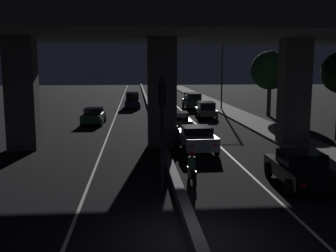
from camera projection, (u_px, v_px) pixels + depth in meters
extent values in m
plane|color=black|center=(194.00, 240.00, 11.35)|extent=(200.00, 200.00, 0.00)
cube|color=beige|center=(118.00, 110.00, 45.54)|extent=(0.12, 126.00, 0.00)
cube|color=beige|center=(181.00, 110.00, 46.15)|extent=(0.12, 126.00, 0.00)
cube|color=#4C4C51|center=(149.00, 108.00, 45.81)|extent=(0.37, 126.00, 0.43)
cube|color=gray|center=(240.00, 116.00, 39.67)|extent=(2.91, 126.00, 0.16)
cube|color=#5B5956|center=(22.00, 94.00, 23.55)|extent=(1.74, 1.35, 6.75)
cube|color=#5B5956|center=(294.00, 92.00, 24.94)|extent=(1.74, 1.35, 6.75)
cube|color=#5B5956|center=(162.00, 93.00, 24.24)|extent=(1.74, 1.35, 6.75)
cube|color=#5B5956|center=(162.00, 21.00, 23.60)|extent=(34.61, 12.74, 1.91)
cylinder|color=black|center=(162.00, 134.00, 15.73)|extent=(0.14, 0.14, 4.58)
cube|color=black|center=(162.00, 94.00, 15.66)|extent=(0.30, 0.28, 0.95)
sphere|color=red|center=(162.00, 86.00, 15.77)|extent=(0.18, 0.18, 0.18)
sphere|color=black|center=(162.00, 94.00, 15.81)|extent=(0.18, 0.18, 0.18)
sphere|color=black|center=(162.00, 101.00, 15.86)|extent=(0.18, 0.18, 0.18)
cylinder|color=#2D2D30|center=(222.00, 76.00, 44.92)|extent=(0.18, 0.18, 7.97)
cylinder|color=#2D2D30|center=(215.00, 42.00, 44.28)|extent=(1.87, 0.10, 0.10)
ellipsoid|color=#F2B759|center=(206.00, 42.00, 44.22)|extent=(0.56, 0.32, 0.24)
cube|color=black|center=(300.00, 171.00, 16.55)|extent=(2.00, 4.12, 0.60)
cube|color=black|center=(301.00, 158.00, 16.36)|extent=(1.69, 1.68, 0.54)
cylinder|color=black|center=(268.00, 170.00, 17.87)|extent=(0.22, 0.68, 0.68)
cylinder|color=black|center=(308.00, 169.00, 17.96)|extent=(0.22, 0.68, 0.68)
cylinder|color=black|center=(289.00, 188.00, 15.22)|extent=(0.22, 0.68, 0.68)
cylinder|color=black|center=(335.00, 187.00, 15.31)|extent=(0.22, 0.68, 0.68)
cube|color=red|center=(303.00, 185.00, 14.50)|extent=(0.18, 0.04, 0.11)
cube|color=silver|center=(196.00, 139.00, 23.30)|extent=(2.01, 4.18, 0.74)
cube|color=black|center=(197.00, 130.00, 23.11)|extent=(1.70, 1.71, 0.42)
cylinder|color=black|center=(178.00, 142.00, 24.58)|extent=(0.23, 0.70, 0.69)
cylinder|color=black|center=(206.00, 141.00, 24.80)|extent=(0.23, 0.70, 0.69)
cylinder|color=black|center=(185.00, 151.00, 21.92)|extent=(0.23, 0.70, 0.69)
cylinder|color=black|center=(217.00, 150.00, 22.13)|extent=(0.23, 0.70, 0.69)
cube|color=red|center=(192.00, 146.00, 21.19)|extent=(0.18, 0.04, 0.11)
cube|color=red|center=(215.00, 145.00, 21.34)|extent=(0.18, 0.04, 0.11)
cube|color=black|center=(177.00, 121.00, 31.59)|extent=(1.94, 4.47, 0.60)
cube|color=black|center=(177.00, 115.00, 31.40)|extent=(1.66, 1.81, 0.47)
cylinder|color=black|center=(165.00, 123.00, 33.02)|extent=(0.21, 0.70, 0.69)
cylinder|color=black|center=(186.00, 122.00, 33.14)|extent=(0.21, 0.70, 0.69)
cylinder|color=black|center=(167.00, 128.00, 30.14)|extent=(0.21, 0.70, 0.69)
cylinder|color=black|center=(190.00, 128.00, 30.25)|extent=(0.21, 0.70, 0.69)
cube|color=red|center=(171.00, 125.00, 29.35)|extent=(0.18, 0.03, 0.11)
cube|color=red|center=(188.00, 125.00, 29.43)|extent=(0.18, 0.03, 0.11)
cube|color=#515459|center=(206.00, 112.00, 38.98)|extent=(1.85, 4.29, 0.56)
cube|color=black|center=(206.00, 105.00, 38.89)|extent=(1.58, 2.59, 0.69)
cylinder|color=black|center=(196.00, 113.00, 40.36)|extent=(0.22, 0.62, 0.61)
cylinder|color=black|center=(212.00, 113.00, 40.44)|extent=(0.22, 0.62, 0.61)
cylinder|color=black|center=(200.00, 116.00, 37.61)|extent=(0.22, 0.62, 0.61)
cylinder|color=black|center=(217.00, 116.00, 37.68)|extent=(0.22, 0.62, 0.61)
cube|color=red|center=(203.00, 114.00, 36.85)|extent=(0.18, 0.04, 0.11)
cube|color=red|center=(216.00, 114.00, 36.91)|extent=(0.18, 0.04, 0.11)
cube|color=black|center=(192.00, 103.00, 46.98)|extent=(1.95, 4.72, 0.75)
cube|color=black|center=(192.00, 96.00, 46.98)|extent=(1.69, 3.41, 0.83)
cylinder|color=black|center=(183.00, 105.00, 48.44)|extent=(0.22, 0.64, 0.63)
cylinder|color=black|center=(197.00, 105.00, 48.65)|extent=(0.22, 0.64, 0.63)
cylinder|color=black|center=(187.00, 108.00, 45.43)|extent=(0.22, 0.64, 0.63)
cylinder|color=black|center=(202.00, 107.00, 45.64)|extent=(0.22, 0.64, 0.63)
cube|color=red|center=(191.00, 105.00, 44.61)|extent=(0.18, 0.04, 0.11)
cube|color=red|center=(202.00, 105.00, 44.76)|extent=(0.18, 0.04, 0.11)
cube|color=gray|center=(162.00, 98.00, 55.07)|extent=(1.67, 4.73, 0.73)
cube|color=black|center=(162.00, 93.00, 54.96)|extent=(1.47, 2.84, 0.73)
cylinder|color=black|center=(155.00, 100.00, 56.59)|extent=(0.20, 0.65, 0.65)
cylinder|color=black|center=(167.00, 99.00, 56.72)|extent=(0.20, 0.65, 0.65)
cylinder|color=black|center=(157.00, 101.00, 53.52)|extent=(0.20, 0.65, 0.65)
cylinder|color=black|center=(168.00, 101.00, 53.65)|extent=(0.20, 0.65, 0.65)
cube|color=red|center=(159.00, 99.00, 52.68)|extent=(0.18, 0.03, 0.11)
cube|color=red|center=(167.00, 99.00, 52.77)|extent=(0.18, 0.03, 0.11)
cube|color=black|center=(94.00, 117.00, 34.37)|extent=(1.86, 4.15, 0.61)
cube|color=black|center=(94.00, 111.00, 34.39)|extent=(1.54, 1.70, 0.51)
cylinder|color=black|center=(101.00, 123.00, 33.12)|extent=(0.23, 0.64, 0.64)
cylinder|color=black|center=(82.00, 123.00, 33.06)|extent=(0.23, 0.64, 0.64)
cylinder|color=black|center=(105.00, 119.00, 35.78)|extent=(0.23, 0.64, 0.64)
cylinder|color=black|center=(87.00, 119.00, 35.72)|extent=(0.23, 0.64, 0.64)
cube|color=white|center=(103.00, 115.00, 36.43)|extent=(0.18, 0.04, 0.11)
cube|color=white|center=(91.00, 115.00, 36.39)|extent=(0.18, 0.04, 0.11)
cube|color=#141938|center=(132.00, 103.00, 48.01)|extent=(1.81, 4.04, 0.60)
cube|color=black|center=(132.00, 96.00, 47.79)|extent=(1.58, 2.92, 0.99)
cylinder|color=black|center=(140.00, 106.00, 46.84)|extent=(0.22, 0.65, 0.65)
cylinder|color=black|center=(125.00, 106.00, 46.67)|extent=(0.22, 0.65, 0.65)
cylinder|color=black|center=(139.00, 104.00, 49.44)|extent=(0.22, 0.65, 0.65)
cylinder|color=black|center=(125.00, 104.00, 49.26)|extent=(0.22, 0.65, 0.65)
cube|color=white|center=(137.00, 102.00, 50.06)|extent=(0.18, 0.03, 0.11)
cube|color=white|center=(127.00, 102.00, 49.94)|extent=(0.18, 0.03, 0.11)
cylinder|color=black|center=(189.00, 173.00, 17.54)|extent=(0.09, 0.53, 0.53)
cylinder|color=black|center=(194.00, 182.00, 16.21)|extent=(0.11, 0.54, 0.53)
cube|color=black|center=(192.00, 172.00, 16.84)|extent=(0.26, 1.04, 0.32)
cylinder|color=#26593F|center=(192.00, 163.00, 16.78)|extent=(0.33, 0.33, 0.52)
sphere|color=#B21919|center=(192.00, 154.00, 16.73)|extent=(0.24, 0.24, 0.24)
cube|color=red|center=(195.00, 177.00, 16.13)|extent=(0.08, 0.03, 0.08)
cylinder|color=black|center=(176.00, 142.00, 24.66)|extent=(0.12, 0.63, 0.63)
cylinder|color=black|center=(177.00, 146.00, 23.28)|extent=(0.14, 0.64, 0.63)
cube|color=navy|center=(177.00, 140.00, 23.94)|extent=(0.31, 1.07, 0.32)
cylinder|color=#3F3F44|center=(177.00, 134.00, 23.87)|extent=(0.34, 0.34, 0.52)
sphere|color=silver|center=(177.00, 127.00, 23.82)|extent=(0.24, 0.24, 0.24)
cube|color=red|center=(177.00, 143.00, 23.20)|extent=(0.08, 0.04, 0.08)
cylinder|color=black|center=(165.00, 124.00, 32.74)|extent=(0.12, 0.61, 0.61)
cylinder|color=black|center=(166.00, 126.00, 31.44)|extent=(0.14, 0.61, 0.61)
cube|color=maroon|center=(166.00, 122.00, 32.06)|extent=(0.30, 1.01, 0.32)
cylinder|color=beige|center=(166.00, 117.00, 32.00)|extent=(0.34, 0.34, 0.47)
sphere|color=#B21919|center=(166.00, 113.00, 31.95)|extent=(0.24, 0.24, 0.24)
cube|color=red|center=(166.00, 123.00, 31.36)|extent=(0.08, 0.04, 0.08)
cylinder|color=#2D261E|center=(301.00, 136.00, 25.42)|extent=(0.33, 0.33, 0.79)
cylinder|color=navy|center=(302.00, 125.00, 25.32)|extent=(0.38, 0.38, 0.66)
sphere|color=tan|center=(302.00, 118.00, 25.25)|extent=(0.21, 0.21, 0.21)
cylinder|color=#38281C|center=(269.00, 100.00, 40.11)|extent=(0.41, 0.41, 3.18)
sphere|color=black|center=(270.00, 70.00, 39.66)|extent=(3.91, 3.91, 3.91)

